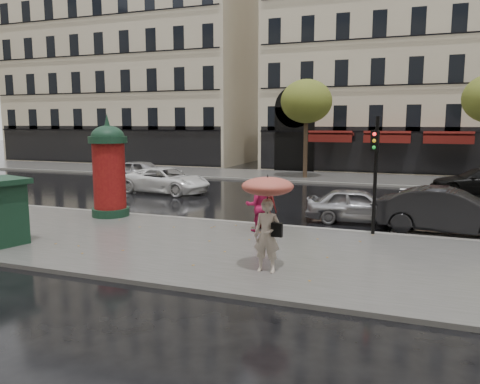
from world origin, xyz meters
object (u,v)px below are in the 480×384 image
at_px(woman_umbrella, 267,208).
at_px(man_burgundy, 265,204).
at_px(traffic_light, 375,164).
at_px(car_white, 166,180).
at_px(woman_red, 258,205).
at_px(car_far_silver, 132,172).
at_px(car_silver, 358,205).
at_px(morris_column, 109,167).
at_px(car_darkgrey, 449,211).

relative_size(woman_umbrella, man_burgundy, 1.44).
relative_size(traffic_light, car_white, 0.78).
distance_m(woman_red, car_far_silver, 15.29).
relative_size(man_burgundy, car_silver, 0.44).
height_order(man_burgundy, traffic_light, traffic_light).
height_order(woman_red, traffic_light, traffic_light).
bearing_deg(man_burgundy, car_silver, -141.98).
xyz_separation_m(woman_umbrella, car_silver, (1.41, 7.27, -1.07)).
distance_m(woman_umbrella, woman_red, 4.47).
xyz_separation_m(woman_red, traffic_light, (3.71, 0.88, 1.46)).
distance_m(woman_red, car_silver, 4.36).
relative_size(woman_umbrella, car_white, 0.49).
relative_size(morris_column, car_far_silver, 0.91).
bearing_deg(woman_umbrella, morris_column, 149.80).
distance_m(woman_umbrella, morris_column, 9.18).
relative_size(man_burgundy, traffic_light, 0.44).
bearing_deg(car_silver, car_darkgrey, -109.06).
xyz_separation_m(car_silver, car_far_silver, (-14.54, 6.85, 0.09)).
distance_m(traffic_light, car_white, 13.22).
distance_m(man_burgundy, car_darkgrey, 6.33).
distance_m(woman_red, morris_column, 6.46).
height_order(woman_red, morris_column, morris_column).
bearing_deg(woman_red, car_far_silver, -70.22).
relative_size(car_white, car_far_silver, 1.12).
distance_m(car_silver, car_white, 11.47).
bearing_deg(woman_umbrella, man_burgundy, 108.09).
relative_size(man_burgundy, car_white, 0.34).
height_order(woman_red, man_burgundy, woman_red).
relative_size(morris_column, car_white, 0.81).
height_order(woman_umbrella, car_darkgrey, woman_umbrella).
bearing_deg(man_burgundy, morris_column, -3.09).
distance_m(woman_red, car_white, 10.64).
bearing_deg(car_far_silver, traffic_light, 58.67).
bearing_deg(car_darkgrey, car_white, 77.65).
distance_m(man_burgundy, morris_column, 6.50).
distance_m(morris_column, traffic_light, 10.08).
bearing_deg(morris_column, man_burgundy, 0.46).
height_order(morris_column, car_darkgrey, morris_column).
distance_m(man_burgundy, car_silver, 3.93).
distance_m(morris_column, car_far_silver, 10.91).
bearing_deg(woman_umbrella, car_far_silver, 132.92).
height_order(car_silver, car_darkgrey, car_darkgrey).
bearing_deg(car_darkgrey, woman_umbrella, 152.47).
bearing_deg(car_far_silver, woman_umbrella, 42.47).
bearing_deg(woman_red, traffic_light, 163.97).
xyz_separation_m(morris_column, car_darkgrey, (12.48, 1.85, -1.27)).
height_order(man_burgundy, car_silver, man_burgundy).
xyz_separation_m(man_burgundy, car_white, (-7.74, 6.80, -0.28)).
xyz_separation_m(car_white, car_far_silver, (-3.87, 2.66, 0.06)).
bearing_deg(morris_column, car_far_silver, 118.67).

